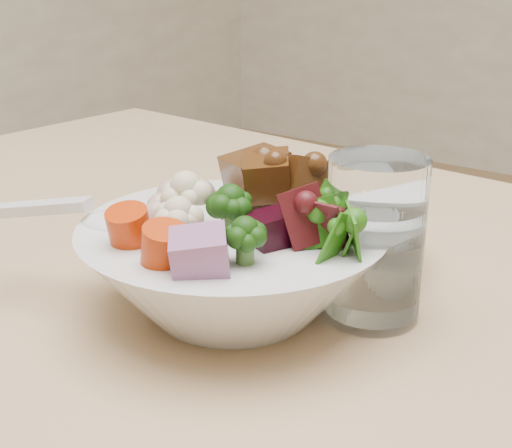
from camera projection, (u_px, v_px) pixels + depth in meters
name	position (u px, v px, depth m)	size (l,w,h in m)	color
food_bowl	(237.00, 262.00, 0.53)	(0.23, 0.23, 0.12)	silver
soup_spoon	(90.00, 220.00, 0.53)	(0.14, 0.08, 0.03)	silver
water_glass	(374.00, 246.00, 0.51)	(0.07, 0.07, 0.12)	white
side_bowl	(327.00, 233.00, 0.62)	(0.16, 0.16, 0.05)	silver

